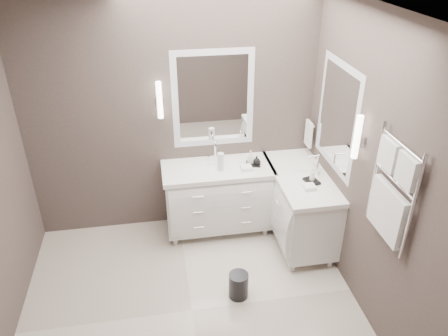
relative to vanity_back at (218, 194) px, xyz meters
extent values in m
cube|color=beige|center=(-0.45, -1.23, -0.49)|extent=(3.20, 3.00, 0.01)
cube|color=white|center=(-0.45, -1.23, 2.22)|extent=(3.20, 3.00, 0.01)
cube|color=#483D3A|center=(-0.45, 0.28, 0.86)|extent=(3.20, 0.01, 2.70)
cube|color=#483D3A|center=(1.15, -1.23, 0.86)|extent=(0.01, 3.00, 2.70)
cube|color=white|center=(0.00, 0.00, -0.04)|extent=(1.20, 0.55, 0.70)
cube|color=white|center=(0.00, 0.00, 0.34)|extent=(1.24, 0.59, 0.05)
ellipsoid|color=white|center=(0.00, 0.00, 0.32)|extent=(0.36, 0.28, 0.12)
cylinder|color=white|center=(0.00, 0.16, 0.47)|extent=(0.02, 0.02, 0.22)
cube|color=white|center=(0.88, -0.33, -0.04)|extent=(0.55, 1.20, 0.70)
cube|color=white|center=(0.88, -0.33, 0.34)|extent=(0.59, 1.24, 0.05)
ellipsoid|color=white|center=(0.88, -0.33, 0.32)|extent=(0.36, 0.28, 0.12)
cylinder|color=white|center=(1.04, -0.33, 0.47)|extent=(0.02, 0.02, 0.22)
cube|color=white|center=(0.00, 0.26, 1.06)|extent=(0.90, 0.02, 1.10)
cube|color=white|center=(0.00, 0.26, 1.06)|extent=(0.77, 0.02, 0.96)
cube|color=white|center=(1.14, -0.43, 1.06)|extent=(0.02, 0.90, 1.10)
cube|color=white|center=(1.14, -0.43, 1.06)|extent=(0.02, 0.90, 0.96)
cube|color=white|center=(-0.58, 0.20, 1.06)|extent=(0.05, 0.05, 0.10)
cylinder|color=white|center=(-0.58, 0.20, 1.11)|extent=(0.06, 0.06, 0.40)
cube|color=white|center=(1.08, -1.01, 1.06)|extent=(0.05, 0.05, 0.10)
cylinder|color=white|center=(1.08, -1.01, 1.11)|extent=(0.06, 0.06, 0.40)
cylinder|color=white|center=(1.10, 0.13, 0.76)|extent=(0.02, 0.22, 0.02)
cube|color=white|center=(1.08, 0.13, 0.62)|extent=(0.03, 0.17, 0.30)
cylinder|color=white|center=(1.10, -1.90, 0.96)|extent=(0.03, 0.03, 0.90)
cylinder|color=white|center=(1.10, -1.35, 0.96)|extent=(0.03, 0.03, 0.90)
cube|color=white|center=(1.10, -1.76, 1.19)|extent=(0.06, 0.22, 0.24)
cube|color=white|center=(1.10, -1.50, 1.19)|extent=(0.06, 0.22, 0.24)
cube|color=white|center=(1.10, -1.63, 0.75)|extent=(0.06, 0.46, 0.42)
cylinder|color=black|center=(0.02, -1.11, -0.35)|extent=(0.24, 0.24, 0.27)
cube|color=black|center=(0.40, -0.02, 0.38)|extent=(0.19, 0.16, 0.02)
cube|color=black|center=(0.92, -0.49, 0.38)|extent=(0.16, 0.19, 0.02)
cylinder|color=silver|center=(0.02, -0.08, 0.47)|extent=(0.08, 0.08, 0.21)
imported|color=white|center=(0.37, 0.00, 0.46)|extent=(0.08, 0.08, 0.15)
imported|color=black|center=(0.43, -0.05, 0.44)|extent=(0.10, 0.10, 0.10)
imported|color=white|center=(0.92, -0.49, 0.46)|extent=(0.07, 0.07, 0.14)
camera|label=1|loc=(-0.65, -4.19, 2.74)|focal=35.00mm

